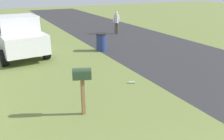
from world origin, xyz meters
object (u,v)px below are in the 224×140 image
(trash_bin, at_px, (101,42))
(pedestrian, at_px, (116,21))
(pickup_truck, at_px, (17,34))
(mailbox, at_px, (82,78))

(trash_bin, xyz_separation_m, pedestrian, (3.95, -3.04, 0.45))
(pickup_truck, relative_size, pedestrian, 3.10)
(mailbox, xyz_separation_m, trash_bin, (6.08, -3.33, -0.63))
(mailbox, relative_size, trash_bin, 1.43)
(pickup_truck, xyz_separation_m, pedestrian, (2.82, -7.27, -0.16))
(mailbox, height_order, pedestrian, pedestrian)
(pickup_truck, xyz_separation_m, trash_bin, (-1.13, -4.23, -0.61))
(pickup_truck, bearing_deg, mailbox, 0.65)
(pickup_truck, height_order, trash_bin, pickup_truck)
(mailbox, distance_m, trash_bin, 6.96)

